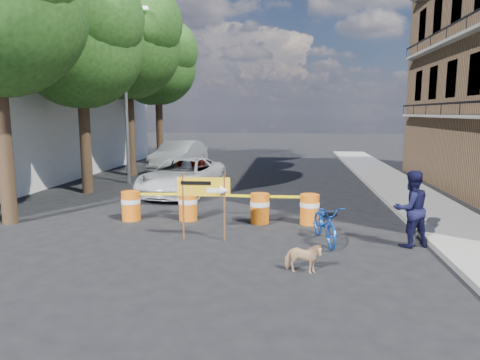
% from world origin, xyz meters
% --- Properties ---
extents(ground, '(120.00, 120.00, 0.00)m').
position_xyz_m(ground, '(0.00, 0.00, 0.00)').
color(ground, black).
rests_on(ground, ground).
extents(sidewalk_east, '(2.40, 40.00, 0.15)m').
position_xyz_m(sidewalk_east, '(6.20, 6.00, 0.07)').
color(sidewalk_east, gray).
rests_on(sidewalk_east, ground).
extents(tree_mid_a, '(5.25, 5.00, 8.68)m').
position_xyz_m(tree_mid_a, '(-6.74, 7.00, 6.01)').
color(tree_mid_a, '#332316').
rests_on(tree_mid_a, ground).
extents(tree_mid_b, '(5.67, 5.40, 9.62)m').
position_xyz_m(tree_mid_b, '(-6.73, 12.00, 6.71)').
color(tree_mid_b, '#332316').
rests_on(tree_mid_b, ground).
extents(tree_far, '(5.04, 4.80, 8.84)m').
position_xyz_m(tree_far, '(-6.74, 17.00, 6.22)').
color(tree_far, '#332316').
rests_on(tree_far, ground).
extents(streetlamp, '(1.25, 0.18, 8.00)m').
position_xyz_m(streetlamp, '(-5.93, 9.50, 4.38)').
color(streetlamp, gray).
rests_on(streetlamp, ground).
extents(barrel_far_left, '(0.58, 0.58, 0.90)m').
position_xyz_m(barrel_far_left, '(-3.33, 2.80, 0.47)').
color(barrel_far_left, '#DC540C').
rests_on(barrel_far_left, ground).
extents(barrel_mid_left, '(0.58, 0.58, 0.90)m').
position_xyz_m(barrel_mid_left, '(-1.58, 3.00, 0.47)').
color(barrel_mid_left, '#DC540C').
rests_on(barrel_mid_left, ground).
extents(barrel_mid_right, '(0.58, 0.58, 0.90)m').
position_xyz_m(barrel_mid_right, '(0.65, 2.91, 0.47)').
color(barrel_mid_right, '#DC540C').
rests_on(barrel_mid_right, ground).
extents(barrel_far_right, '(0.58, 0.58, 0.90)m').
position_xyz_m(barrel_far_right, '(2.13, 2.98, 0.47)').
color(barrel_far_right, '#DC540C').
rests_on(barrel_far_right, ground).
extents(detour_sign, '(1.37, 0.26, 1.76)m').
position_xyz_m(detour_sign, '(-0.49, 0.99, 1.28)').
color(detour_sign, '#592D19').
rests_on(detour_sign, ground).
extents(pedestrian, '(1.12, 1.01, 1.91)m').
position_xyz_m(pedestrian, '(4.50, 1.10, 0.95)').
color(pedestrian, black).
rests_on(pedestrian, ground).
extents(bicycle, '(0.86, 1.12, 1.93)m').
position_xyz_m(bicycle, '(2.44, 1.20, 0.96)').
color(bicycle, '#164AB2').
rests_on(bicycle, ground).
extents(dog, '(0.82, 0.47, 0.66)m').
position_xyz_m(dog, '(1.83, -1.04, 0.33)').
color(dog, tan).
rests_on(dog, ground).
extents(suv_white, '(3.04, 5.49, 1.45)m').
position_xyz_m(suv_white, '(-2.86, 7.36, 0.73)').
color(suv_white, silver).
rests_on(suv_white, ground).
extents(sedan_red, '(2.07, 4.21, 1.38)m').
position_xyz_m(sedan_red, '(-2.85, 8.75, 0.69)').
color(sedan_red, maroon).
rests_on(sedan_red, ground).
extents(sedan_silver, '(2.36, 5.33, 1.70)m').
position_xyz_m(sedan_silver, '(-4.80, 14.17, 0.85)').
color(sedan_silver, '#ADB1B5').
rests_on(sedan_silver, ground).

